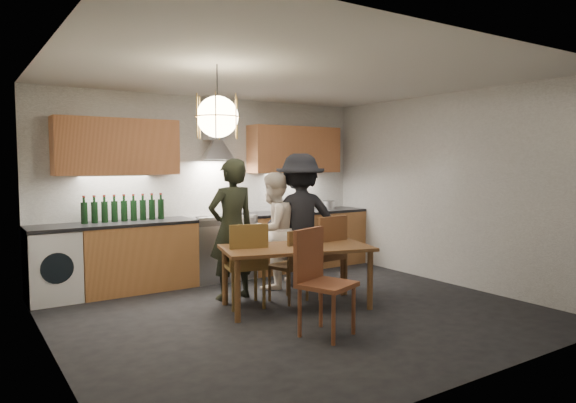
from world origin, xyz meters
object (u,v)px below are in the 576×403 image
chair_back_left (247,260)px  person_left (232,229)px  stock_pot (329,205)px  chair_front (319,274)px  dining_table (296,253)px  person_mid (273,230)px  person_right (300,220)px  mixing_bowl (281,210)px  wine_bottles (124,208)px

chair_back_left → person_left: person_left is taller
stock_pot → chair_front: bearing=-129.4°
dining_table → stock_pot: (1.88, 1.82, 0.34)m
chair_back_left → person_mid: size_ratio=0.64×
chair_front → chair_back_left: bearing=77.4°
chair_back_left → dining_table: bearing=165.1°
chair_back_left → person_left: bearing=-82.2°
chair_back_left → person_right: person_right is taller
person_right → chair_front: bearing=81.5°
chair_front → mixing_bowl: bearing=44.0°
chair_back_left → stock_pot: size_ratio=5.23×
dining_table → mixing_bowl: mixing_bowl is taller
chair_back_left → person_right: (1.14, 0.57, 0.33)m
mixing_bowl → stock_pot: (0.95, 0.05, 0.03)m
mixing_bowl → wine_bottles: bearing=176.9°
mixing_bowl → chair_back_left: bearing=-133.6°
chair_back_left → mixing_bowl: chair_back_left is taller
person_right → wine_bottles: person_right is taller
chair_back_left → person_right: size_ratio=0.55×
chair_front → person_mid: person_mid is taller
person_mid → wine_bottles: 1.95m
mixing_bowl → person_mid: bearing=-128.4°
stock_pot → dining_table: bearing=-135.9°
dining_table → mixing_bowl: size_ratio=6.36×
wine_bottles → chair_back_left: bearing=-60.6°
person_mid → stock_pot: size_ratio=8.21×
chair_front → person_right: (0.98, 1.72, 0.30)m
chair_front → wine_bottles: (-1.07, 2.77, 0.49)m
person_mid → stock_pot: 1.85m
chair_front → person_left: size_ratio=0.60×
person_left → person_right: 1.09m
chair_front → person_right: size_ratio=0.58×
chair_back_left → chair_front: size_ratio=0.95×
dining_table → chair_back_left: bearing=166.2°
wine_bottles → person_mid: bearing=-29.9°
dining_table → person_mid: 0.98m
stock_pot → chair_back_left: bearing=-147.0°
chair_front → stock_pot: (2.21, 2.69, 0.38)m
mixing_bowl → stock_pot: size_ratio=1.55×
chair_front → mixing_bowl: chair_front is taller
chair_back_left → person_left: size_ratio=0.57×
wine_bottles → person_left: bearing=-50.1°
person_left → chair_front: bearing=90.5°
stock_pot → mixing_bowl: bearing=-177.1°
chair_back_left → chair_front: bearing=112.1°
person_mid → mixing_bowl: size_ratio=5.30×
person_left → mixing_bowl: person_left is taller
person_mid → wine_bottles: size_ratio=1.44×
person_mid → dining_table: bearing=56.8°
dining_table → person_left: 0.90m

